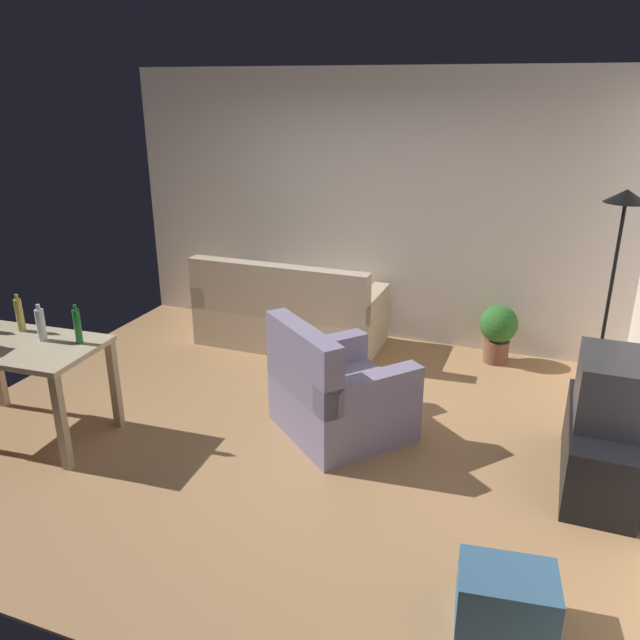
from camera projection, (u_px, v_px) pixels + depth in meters
name	position (u px, v px, depth m)	size (l,w,h in m)	color
ground_plane	(286.00, 430.00, 4.95)	(5.20, 4.40, 0.02)	tan
wall_rear	(370.00, 208.00, 6.39)	(5.20, 0.10, 2.70)	silver
couch	(289.00, 316.00, 6.44)	(1.85, 0.84, 0.92)	beige
tv_stand	(599.00, 450.00, 4.22)	(0.44, 1.10, 0.48)	black
tv	(611.00, 388.00, 4.05)	(0.41, 0.60, 0.44)	#2D2D33
torchiere_lamp	(619.00, 242.00, 4.78)	(0.32, 0.32, 1.81)	black
desk	(20.00, 357.00, 4.64)	(1.24, 0.77, 0.76)	#C6B28E
potted_plant	(498.00, 330.00, 6.02)	(0.36, 0.36, 0.57)	brown
armchair	(336.00, 394.00, 4.79)	(1.23, 1.22, 0.92)	gray
storage_box	(506.00, 598.00, 3.12)	(0.48, 0.34, 0.30)	#386084
bottle_squat	(20.00, 315.00, 4.79)	(0.06, 0.06, 0.29)	#BCB24C
bottle_clear	(41.00, 324.00, 4.62)	(0.06, 0.06, 0.28)	silver
bottle_green	(78.00, 326.00, 4.56)	(0.05, 0.05, 0.30)	#1E722D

